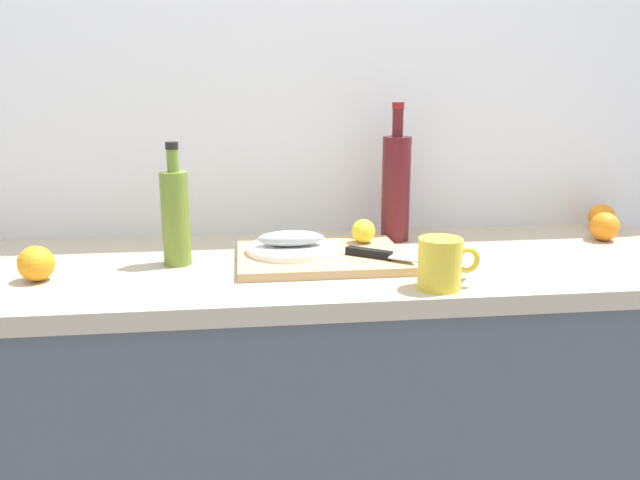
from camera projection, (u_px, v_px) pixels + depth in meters
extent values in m
cube|color=white|center=(283.00, 103.00, 1.74)|extent=(3.20, 0.05, 2.50)
cube|color=#4C5159|center=(297.00, 441.00, 1.62)|extent=(2.00, 0.58, 0.86)
cube|color=#B7A88E|center=(295.00, 270.00, 1.52)|extent=(2.00, 0.60, 0.04)
cube|color=tan|center=(320.00, 257.00, 1.52)|extent=(0.38, 0.30, 0.02)
cylinder|color=white|center=(291.00, 249.00, 1.52)|extent=(0.21, 0.21, 0.01)
ellipsoid|color=#999E99|center=(291.00, 238.00, 1.51)|extent=(0.16, 0.07, 0.04)
cube|color=silver|center=(429.00, 261.00, 1.41)|extent=(0.17, 0.13, 0.00)
cube|color=black|center=(369.00, 253.00, 1.47)|extent=(0.10, 0.08, 0.02)
sphere|color=yellow|center=(363.00, 231.00, 1.60)|extent=(0.06, 0.06, 0.06)
cylinder|color=olive|center=(176.00, 219.00, 1.46)|extent=(0.06, 0.06, 0.21)
cylinder|color=olive|center=(173.00, 161.00, 1.43)|extent=(0.03, 0.03, 0.05)
cylinder|color=black|center=(172.00, 146.00, 1.42)|extent=(0.03, 0.03, 0.02)
cylinder|color=#59191E|center=(396.00, 189.00, 1.68)|extent=(0.07, 0.07, 0.27)
cylinder|color=#59191E|center=(398.00, 123.00, 1.64)|extent=(0.03, 0.03, 0.07)
cylinder|color=maroon|center=(398.00, 105.00, 1.63)|extent=(0.03, 0.03, 0.02)
cylinder|color=yellow|center=(440.00, 263.00, 1.31)|extent=(0.09, 0.09, 0.10)
torus|color=yellow|center=(467.00, 260.00, 1.31)|extent=(0.06, 0.01, 0.06)
sphere|color=orange|center=(36.00, 264.00, 1.36)|extent=(0.08, 0.08, 0.08)
sphere|color=orange|center=(605.00, 227.00, 1.70)|extent=(0.08, 0.08, 0.08)
sphere|color=orange|center=(601.00, 217.00, 1.82)|extent=(0.07, 0.07, 0.07)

